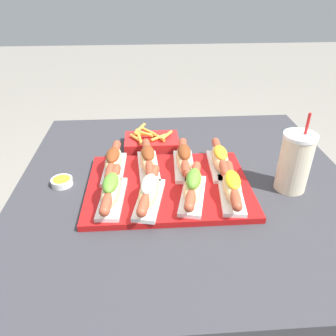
# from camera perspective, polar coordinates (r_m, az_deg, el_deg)

# --- Properties ---
(ground_plane) EXTENTS (12.00, 12.00, 0.00)m
(ground_plane) POSITION_cam_1_polar(r_m,az_deg,el_deg) (1.53, 2.19, -25.49)
(ground_plane) COLOR gray
(patio_table) EXTENTS (1.01, 0.99, 0.73)m
(patio_table) POSITION_cam_1_polar(r_m,az_deg,el_deg) (1.24, 2.54, -16.26)
(patio_table) COLOR #333338
(patio_table) RESTS_ON ground_plane
(serving_tray) EXTENTS (0.47, 0.35, 0.02)m
(serving_tray) POSITION_cam_1_polar(r_m,az_deg,el_deg) (0.96, 0.08, -3.12)
(serving_tray) COLOR #B71414
(serving_tray) RESTS_ON patio_table
(hot_dog_0) EXTENTS (0.07, 0.22, 0.07)m
(hot_dog_0) POSITION_cam_1_polar(r_m,az_deg,el_deg) (0.88, -9.84, -3.76)
(hot_dog_0) COLOR white
(hot_dog_0) RESTS_ON serving_tray
(hot_dog_1) EXTENTS (0.10, 0.22, 0.07)m
(hot_dog_1) POSITION_cam_1_polar(r_m,az_deg,el_deg) (0.87, -3.32, -4.00)
(hot_dog_1) COLOR white
(hot_dog_1) RESTS_ON serving_tray
(hot_dog_2) EXTENTS (0.10, 0.22, 0.08)m
(hot_dog_2) POSITION_cam_1_polar(r_m,az_deg,el_deg) (0.88, 4.39, -3.19)
(hot_dog_2) COLOR white
(hot_dog_2) RESTS_ON serving_tray
(hot_dog_3) EXTENTS (0.08, 0.22, 0.07)m
(hot_dog_3) POSITION_cam_1_polar(r_m,az_deg,el_deg) (0.90, 11.08, -3.14)
(hot_dog_3) COLOR white
(hot_dog_3) RESTS_ON serving_tray
(hot_dog_4) EXTENTS (0.07, 0.22, 0.07)m
(hot_dog_4) POSITION_cam_1_polar(r_m,az_deg,el_deg) (1.01, -9.48, 1.15)
(hot_dog_4) COLOR white
(hot_dog_4) RESTS_ON serving_tray
(hot_dog_5) EXTENTS (0.07, 0.22, 0.07)m
(hot_dog_5) POSITION_cam_1_polar(r_m,az_deg,el_deg) (1.01, -3.48, 1.55)
(hot_dog_5) COLOR white
(hot_dog_5) RESTS_ON serving_tray
(hot_dog_6) EXTENTS (0.07, 0.22, 0.07)m
(hot_dog_6) POSITION_cam_1_polar(r_m,az_deg,el_deg) (1.01, 2.91, 1.69)
(hot_dog_6) COLOR white
(hot_dog_6) RESTS_ON serving_tray
(hot_dog_7) EXTENTS (0.07, 0.22, 0.06)m
(hot_dog_7) POSITION_cam_1_polar(r_m,az_deg,el_deg) (1.03, 9.03, 1.65)
(hot_dog_7) COLOR white
(hot_dog_7) RESTS_ON serving_tray
(sauce_bowl) EXTENTS (0.06, 0.06, 0.02)m
(sauce_bowl) POSITION_cam_1_polar(r_m,az_deg,el_deg) (1.03, -17.97, -2.21)
(sauce_bowl) COLOR white
(sauce_bowl) RESTS_ON patio_table
(drink_cup) EXTENTS (0.09, 0.09, 0.23)m
(drink_cup) POSITION_cam_1_polar(r_m,az_deg,el_deg) (0.99, 21.20, 0.96)
(drink_cup) COLOR beige
(drink_cup) RESTS_ON patio_table
(fries_basket) EXTENTS (0.19, 0.15, 0.06)m
(fries_basket) POSITION_cam_1_polar(r_m,az_deg,el_deg) (1.18, -2.93, 4.63)
(fries_basket) COLOR red
(fries_basket) RESTS_ON patio_table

